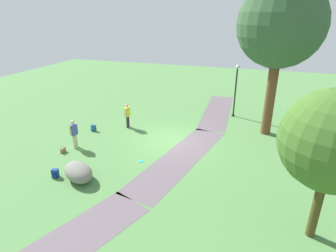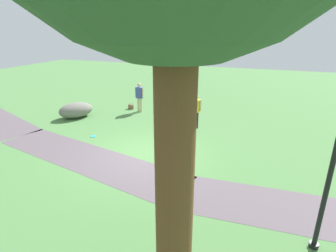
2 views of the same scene
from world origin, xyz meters
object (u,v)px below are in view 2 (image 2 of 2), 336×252
woman_with_handbag (139,95)px  handbag_on_grass (131,106)px  lamp_post (335,152)px  spare_backpack_on_lawn (182,111)px  frisbee_on_grass (93,136)px  backpack_by_boulder (87,108)px  man_near_boulder (196,109)px  lawn_boulder (76,110)px

woman_with_handbag → handbag_on_grass: size_ratio=4.97×
lamp_post → spare_backpack_on_lawn: 9.97m
frisbee_on_grass → backpack_by_boulder: bearing=-50.6°
lamp_post → backpack_by_boulder: lamp_post is taller
lamp_post → spare_backpack_on_lawn: bearing=-55.7°
lamp_post → man_near_boulder: 7.70m
woman_with_handbag → frisbee_on_grass: 4.13m
woman_with_handbag → frisbee_on_grass: woman_with_handbag is taller
lawn_boulder → backpack_by_boulder: (0.17, -1.14, -0.20)m
spare_backpack_on_lawn → backpack_by_boulder: bearing=13.8°
lamp_post → backpack_by_boulder: bearing=-32.5°
lawn_boulder → woman_with_handbag: (-2.66, -2.06, 0.54)m
woman_with_handbag → man_near_boulder: bearing=157.6°
lawn_boulder → woman_with_handbag: woman_with_handbag is taller
handbag_on_grass → frisbee_on_grass: handbag_on_grass is taller
handbag_on_grass → spare_backpack_on_lawn: size_ratio=0.81×
lamp_post → man_near_boulder: lamp_post is taller
lamp_post → woman_with_handbag: lamp_post is taller
lamp_post → lawn_boulder: size_ratio=1.80×
lamp_post → man_near_boulder: size_ratio=2.30×
woman_with_handbag → frisbee_on_grass: size_ratio=6.86×
frisbee_on_grass → man_near_boulder: bearing=-146.3°
woman_with_handbag → spare_backpack_on_lawn: 2.47m
handbag_on_grass → man_near_boulder: bearing=157.6°
spare_backpack_on_lawn → frisbee_on_grass: 5.09m
lamp_post → frisbee_on_grass: bearing=-24.5°
lawn_boulder → frisbee_on_grass: 3.09m
woman_with_handbag → frisbee_on_grass: bearing=85.8°
backpack_by_boulder → frisbee_on_grass: size_ratio=1.71×
lamp_post → backpack_by_boulder: 12.81m
handbag_on_grass → backpack_by_boulder: (2.12, 1.22, 0.05)m
man_near_boulder → spare_backpack_on_lawn: (1.21, -1.80, -0.73)m
lawn_boulder → handbag_on_grass: lawn_boulder is taller
man_near_boulder → backpack_by_boulder: 6.44m
handbag_on_grass → frisbee_on_grass: size_ratio=1.38×
lawn_boulder → man_near_boulder: size_ratio=1.28×
lawn_boulder → handbag_on_grass: size_ratio=6.30×
lawn_boulder → woman_with_handbag: 3.41m
spare_backpack_on_lawn → man_near_boulder: bearing=124.0°
frisbee_on_grass → lamp_post: bearing=155.5°
man_near_boulder → lawn_boulder: bearing=5.6°
man_near_boulder → frisbee_on_grass: man_near_boulder is taller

